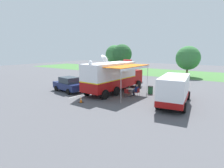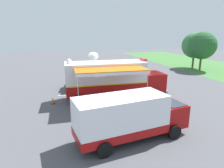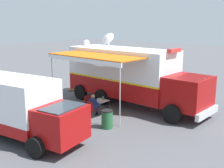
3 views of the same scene
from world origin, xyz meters
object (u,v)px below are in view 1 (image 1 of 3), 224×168
folding_chair_beside_table (127,92)px  water_bottle (130,87)px  traffic_cone (81,100)px  car_behind_truck (69,84)px  command_truck (114,76)px  trash_bin (150,90)px  support_truck (175,90)px  folding_chair_at_table (137,91)px  seated_responder (136,90)px  folding_table (130,89)px

folding_chair_beside_table → water_bottle: bearing=101.1°
traffic_cone → car_behind_truck: car_behind_truck is taller
command_truck → car_behind_truck: bearing=-147.9°
trash_bin → support_truck: 4.45m
folding_chair_beside_table → car_behind_truck: bearing=-166.7°
command_truck → folding_chair_at_table: (3.21, -0.28, -1.43)m
seated_responder → trash_bin: bearing=60.9°
trash_bin → traffic_cone: 8.12m
folding_chair_at_table → trash_bin: bearing=66.0°
traffic_cone → car_behind_truck: (-4.48, 2.64, 0.60)m
seated_responder → traffic_cone: 6.16m
trash_bin → traffic_cone: (-4.11, -7.00, -0.18)m
seated_responder → car_behind_truck: 8.08m
folding_table → folding_chair_at_table: 0.82m
folding_chair_at_table → support_truck: bearing=-13.4°
support_truck → folding_chair_beside_table: bearing=179.7°
command_truck → support_truck: size_ratio=1.37×
folding_chair_at_table → support_truck: support_truck is taller
trash_bin → car_behind_truck: 9.65m
folding_table → support_truck: size_ratio=0.12×
command_truck → support_truck: (7.37, -1.27, -0.56)m
folding_table → trash_bin: bearing=49.6°
folding_table → traffic_cone: bearing=-116.3°
folding_table → folding_chair_beside_table: size_ratio=0.97×
seated_responder → support_truck: bearing=-12.9°
folding_table → folding_chair_at_table: (0.80, 0.11, -0.16)m
seated_responder → support_truck: 4.53m
traffic_cone → folding_table: bearing=63.7°
water_bottle → support_truck: 5.25m
water_bottle → seated_responder: size_ratio=0.18×
folding_chair_at_table → folding_chair_beside_table: size_ratio=1.00×
folding_chair_at_table → seated_responder: size_ratio=0.70×
folding_chair_beside_table → traffic_cone: size_ratio=1.50×
folding_chair_beside_table → traffic_cone: 5.02m
folding_chair_beside_table → folding_table: bearing=91.8°
seated_responder → folding_chair_at_table: bearing=-2.9°
folding_chair_beside_table → support_truck: (4.94, -0.03, 0.87)m
water_bottle → folding_chair_at_table: (0.96, 0.00, -0.32)m
car_behind_truck → command_truck: bearing=32.1°
folding_table → water_bottle: bearing=146.1°
folding_chair_at_table → car_behind_truck: 8.26m
folding_table → car_behind_truck: (-7.03, -2.51, 0.21)m
folding_table → traffic_cone: size_ratio=1.45×
seated_responder → water_bottle: bearing=-179.1°
folding_chair_beside_table → car_behind_truck: (-7.05, -1.66, 0.37)m
water_bottle → traffic_cone: (-2.38, -5.26, -0.55)m
folding_chair_at_table → folding_chair_beside_table: (-0.77, -0.96, 0.00)m
support_truck → car_behind_truck: bearing=-172.2°
folding_table → traffic_cone: 5.76m
folding_table → traffic_cone: folding_table is taller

